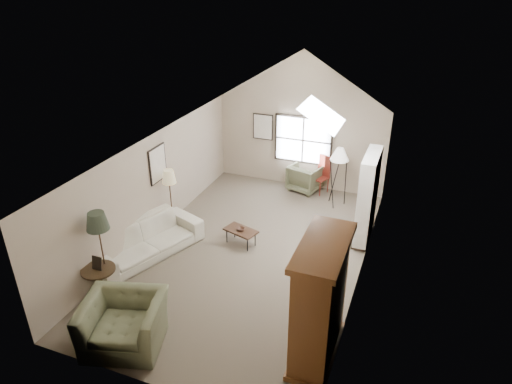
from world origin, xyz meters
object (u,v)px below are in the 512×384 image
(coffee_table, at_px, (241,237))
(sofa, at_px, (145,240))
(side_table, at_px, (101,283))
(armchair_near, at_px, (124,323))
(side_chair, at_px, (320,175))
(armoire, at_px, (320,302))
(armchair_far, at_px, (305,178))

(coffee_table, bearing_deg, sofa, -147.70)
(coffee_table, relative_size, side_table, 1.16)
(sofa, xyz_separation_m, coffee_table, (1.86, 1.18, -0.19))
(side_table, bearing_deg, armchair_near, -36.30)
(armchair_near, distance_m, side_chair, 7.28)
(armchair_near, bearing_deg, side_table, 127.11)
(coffee_table, height_order, side_table, side_table)
(armchair_near, xyz_separation_m, coffee_table, (0.66, 3.66, -0.24))
(armoire, bearing_deg, armchair_far, 107.19)
(sofa, relative_size, armchair_near, 1.96)
(armoire, xyz_separation_m, armchair_near, (-3.18, -0.97, -0.66))
(coffee_table, xyz_separation_m, side_table, (-1.86, -2.78, 0.14))
(armchair_far, bearing_deg, coffee_table, 95.34)
(side_table, height_order, side_chair, side_chair)
(armchair_near, distance_m, side_table, 1.50)
(coffee_table, bearing_deg, armchair_far, 79.48)
(side_chair, bearing_deg, armoire, -51.90)
(sofa, distance_m, side_table, 1.60)
(sofa, bearing_deg, armoire, -88.19)
(armoire, bearing_deg, sofa, 160.97)
(side_chair, bearing_deg, armchair_near, -79.03)
(armoire, distance_m, armchair_far, 6.42)
(armchair_far, xyz_separation_m, side_chair, (0.41, 0.00, 0.16))
(armoire, distance_m, armchair_near, 3.39)
(sofa, bearing_deg, side_chair, -11.52)
(armoire, bearing_deg, coffee_table, 133.19)
(armchair_far, distance_m, coffee_table, 3.48)
(armchair_near, relative_size, coffee_table, 1.75)
(sofa, bearing_deg, armchair_near, -133.34)
(armoire, height_order, sofa, armoire)
(coffee_table, relative_size, side_chair, 0.70)
(armoire, xyz_separation_m, side_table, (-4.38, -0.09, -0.77))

